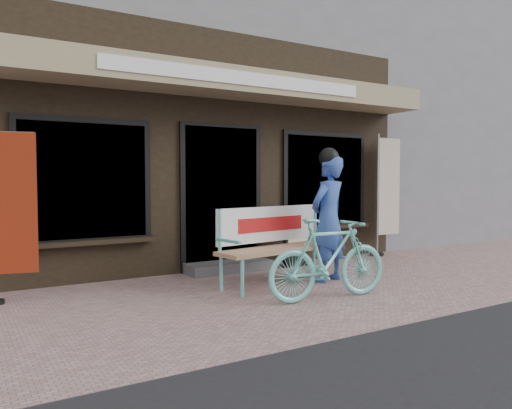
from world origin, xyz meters
TOP-DOWN VIEW (x-y plane):
  - ground at (0.00, 0.00)m, footprint 70.00×70.00m
  - storefront at (0.00, 4.96)m, footprint 7.00×6.77m
  - neighbor_right_near at (8.50, 5.50)m, footprint 10.00×7.00m
  - bench at (0.15, 0.71)m, footprint 1.91×0.76m
  - person at (0.82, 0.46)m, footprint 0.71×0.57m
  - bicycle at (0.17, -0.35)m, footprint 1.59×0.57m
  - nobori_red at (-2.93, 1.34)m, footprint 0.58×0.26m
  - nobori_cream at (3.22, 1.72)m, footprint 0.64×0.25m
  - menu_stand at (1.10, 1.59)m, footprint 0.45×0.12m

SIDE VIEW (x-z plane):
  - ground at x=0.00m, z-range 0.00..0.00m
  - menu_stand at x=1.10m, z-range 0.01..0.91m
  - bicycle at x=0.17m, z-range 0.00..0.94m
  - bench at x=0.15m, z-range 0.09..1.10m
  - person at x=0.82m, z-range -0.02..1.78m
  - nobori_red at x=-2.93m, z-range 0.03..1.99m
  - nobori_cream at x=3.22m, z-range 0.03..2.21m
  - neighbor_right_near at x=8.50m, z-range 0.00..5.60m
  - storefront at x=0.00m, z-range -0.01..5.99m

